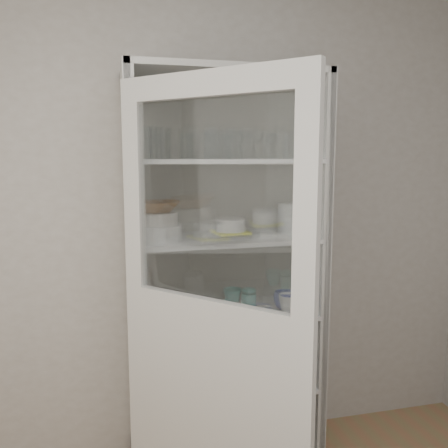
{
  "coord_description": "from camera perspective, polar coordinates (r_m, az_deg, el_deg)",
  "views": [
    {
      "loc": [
        -0.39,
        -1.09,
        1.67
      ],
      "look_at": [
        0.2,
        1.27,
        1.33
      ],
      "focal_mm": 38.0,
      "sensor_mm": 36.0,
      "label": 1
    }
  ],
  "objects": [
    {
      "name": "tin_box",
      "position": [
        2.78,
        5.03,
        -17.02
      ],
      "size": [
        0.22,
        0.16,
        0.07
      ],
      "primitive_type": "cube",
      "rotation": [
        0.0,
        0.0,
        -0.04
      ],
      "color": "gray",
      "rests_on": "shelf_bot"
    },
    {
      "name": "teal_jar",
      "position": [
        2.59,
        2.99,
        -9.01
      ],
      "size": [
        0.08,
        0.08,
        0.1
      ],
      "color": "teal",
      "rests_on": "shelf_mugs"
    },
    {
      "name": "goblet_0",
      "position": [
        2.5,
        -8.61,
        9.68
      ],
      "size": [
        0.07,
        0.07,
        0.17
      ],
      "primitive_type": null,
      "color": "silver",
      "rests_on": "shelf_glass"
    },
    {
      "name": "tumbler_9",
      "position": [
        2.41,
        -1.04,
        9.47
      ],
      "size": [
        0.08,
        0.08,
        0.14
      ],
      "primitive_type": "cylinder",
      "rotation": [
        0.0,
        0.0,
        0.25
      ],
      "color": "silver",
      "rests_on": "shelf_glass"
    },
    {
      "name": "plate_stack_front",
      "position": [
        2.33,
        -7.96,
        -1.08
      ],
      "size": [
        0.24,
        0.24,
        0.08
      ],
      "primitive_type": "cylinder",
      "color": "silver",
      "rests_on": "shelf_plates"
    },
    {
      "name": "tumbler_4",
      "position": [
        2.28,
        0.72,
        9.55
      ],
      "size": [
        0.09,
        0.09,
        0.14
      ],
      "primitive_type": "cylinder",
      "rotation": [
        0.0,
        0.0,
        -0.42
      ],
      "color": "silver",
      "rests_on": "shelf_glass"
    },
    {
      "name": "plate_stack_back",
      "position": [
        2.52,
        -8.81,
        -0.25
      ],
      "size": [
        0.21,
        0.21,
        0.1
      ],
      "primitive_type": "cylinder",
      "color": "silver",
      "rests_on": "shelf_plates"
    },
    {
      "name": "pantry_cabinet",
      "position": [
        2.6,
        -0.33,
        -8.23
      ],
      "size": [
        1.0,
        0.45,
        2.1
      ],
      "color": "silver",
      "rests_on": "floor"
    },
    {
      "name": "cream_bowl",
      "position": [
        2.32,
        -8.0,
        0.69
      ],
      "size": [
        0.23,
        0.23,
        0.06
      ],
      "primitive_type": "cylinder",
      "rotation": [
        0.0,
        0.0,
        0.21
      ],
      "color": "silver",
      "rests_on": "plate_stack_front"
    },
    {
      "name": "wall_back",
      "position": [
        2.64,
        -5.39,
        -0.02
      ],
      "size": [
        3.6,
        0.02,
        2.6
      ],
      "primitive_type": "cube",
      "color": "#B3ACA4",
      "rests_on": "ground"
    },
    {
      "name": "tumbler_5",
      "position": [
        2.38,
        7.89,
        9.27
      ],
      "size": [
        0.07,
        0.07,
        0.13
      ],
      "primitive_type": "cylinder",
      "rotation": [
        0.0,
        0.0,
        -0.13
      ],
      "color": "silver",
      "rests_on": "shelf_glass"
    },
    {
      "name": "white_ramekin",
      "position": [
        2.45,
        0.79,
        -0.07
      ],
      "size": [
        0.19,
        0.19,
        0.07
      ],
      "primitive_type": "cylinder",
      "rotation": [
        0.0,
        0.0,
        -0.27
      ],
      "color": "silver",
      "rests_on": "yellow_trivet"
    },
    {
      "name": "goblet_3",
      "position": [
        2.64,
        5.79,
        9.48
      ],
      "size": [
        0.07,
        0.07,
        0.15
      ],
      "primitive_type": null,
      "color": "silver",
      "rests_on": "shelf_glass"
    },
    {
      "name": "tumbler_0",
      "position": [
        2.27,
        -9.59,
        9.61
      ],
      "size": [
        0.09,
        0.09,
        0.15
      ],
      "primitive_type": "cylinder",
      "rotation": [
        0.0,
        0.0,
        0.24
      ],
      "color": "silver",
      "rests_on": "shelf_glass"
    },
    {
      "name": "white_canister",
      "position": [
        2.51,
        -9.28,
        -9.28
      ],
      "size": [
        0.14,
        0.14,
        0.13
      ],
      "primitive_type": "cylinder",
      "rotation": [
        0.0,
        0.0,
        -0.29
      ],
      "color": "silver",
      "rests_on": "shelf_mugs"
    },
    {
      "name": "yellow_trivet",
      "position": [
        2.45,
        0.79,
        -0.99
      ],
      "size": [
        0.19,
        0.19,
        0.01
      ],
      "primitive_type": "cube",
      "rotation": [
        0.0,
        0.0,
        0.13
      ],
      "color": "yellow",
      "rests_on": "glass_platter"
    },
    {
      "name": "cupboard_door",
      "position": [
        2.02,
        -1.54,
        -15.23
      ],
      "size": [
        0.65,
        0.68,
        2.0
      ],
      "rotation": [
        0.0,
        0.0,
        -0.81
      ],
      "color": "silver",
      "rests_on": "floor"
    },
    {
      "name": "mug_blue",
      "position": [
        2.59,
        7.35,
        -9.09
      ],
      "size": [
        0.13,
        0.13,
        0.1
      ],
      "primitive_type": "imported",
      "rotation": [
        0.0,
        0.0,
        0.07
      ],
      "color": "navy",
      "rests_on": "shelf_mugs"
    },
    {
      "name": "tumbler_8",
      "position": [
        2.4,
        -4.51,
        9.31
      ],
      "size": [
        0.08,
        0.08,
        0.13
      ],
      "primitive_type": "cylinder",
      "rotation": [
        0.0,
        0.0,
        -0.28
      ],
      "color": "silver",
      "rests_on": "shelf_glass"
    },
    {
      "name": "tumbler_7",
      "position": [
        2.39,
        -7.35,
        9.6
      ],
      "size": [
        0.08,
        0.08,
        0.15
      ],
      "primitive_type": "cylinder",
      "rotation": [
        0.0,
        0.0,
        0.09
      ],
      "color": "silver",
      "rests_on": "shelf_glass"
    },
    {
      "name": "grey_bowl_stack",
      "position": [
        2.6,
        7.87,
        0.7
      ],
      "size": [
        0.13,
        0.13,
        0.16
      ],
      "primitive_type": "cylinder",
      "color": "#B6BABA",
      "rests_on": "shelf_plates"
    },
    {
      "name": "measuring_cups",
      "position": [
        2.47,
        -3.53,
        -10.56
      ],
      "size": [
        0.1,
        0.1,
        0.04
      ],
      "primitive_type": "cylinder",
      "color": "#B4B4B4",
      "rests_on": "shelf_mugs"
    },
    {
      "name": "tumbler_11",
      "position": [
        2.48,
        2.67,
        9.63
      ],
      "size": [
        0.09,
        0.09,
        0.16
      ],
      "primitive_type": "cylinder",
      "rotation": [
        0.0,
        0.0,
        -0.12
      ],
      "color": "silver",
      "rests_on": "shelf_glass"
    },
    {
      "name": "mug_teal",
      "position": [
        2.63,
        1.03,
        -8.79
      ],
      "size": [
        0.11,
        0.11,
        0.09
      ],
      "primitive_type": "imported",
      "rotation": [
        0.0,
        0.0,
        -0.07
      ],
      "color": "teal",
      "rests_on": "shelf_mugs"
    },
    {
      "name": "goblet_2",
      "position": [
        2.61,
        3.86,
        9.8
      ],
      "size": [
        0.08,
        0.08,
        0.18
      ],
      "primitive_type": null,
      "color": "silver",
      "rests_on": "shelf_glass"
    },
    {
      "name": "goblet_1",
      "position": [
        2.52,
        -1.26,
        9.92
      ],
      "size": [
        0.08,
        0.08,
        0.18
      ],
      "primitive_type": null,
      "color": "silver",
      "rests_on": "shelf_glass"
    },
    {
      "name": "tumbler_1",
      "position": [
        2.26,
        -8.13,
        9.62
      ],
      "size": [
        0.09,
        0.09,
        0.15
      ],
      "primitive_type": "cylinder",
      "rotation": [
        0.0,
        0.0,
        -0.22
      ],
      "color": "silver",
      "rests_on": "shelf_glass"
    },
    {
      "name": "tumbler_3",
      "position": [
        2.29,
        -1.54,
        9.62
      ],
      "size": [
        0.07,
        0.07,
        0.14
      ],
      "primitive_type": "cylinder",
      "rotation": [
        0.0,
        0.0,
        -0.01
      ],
      "color": "silver",
      "rests_on": "shelf_glass"
    },
    {
      "name": "tumbler_10",
      "position": [
        2.46,
        0.57,
        9.34
      ],
      "size": [
        0.08,
        0.08,
        0.13
      ],
      "primitive_type": "cylinder",
      "rotation": [
        0.0,
        0.0,
        -0.38
      ],
      "color": "silver",
      "rests_on": "shelf_glass"
    },
    {
      "name": "tumbler_6",
      "position": [
        2.42,
        9.52,
        9.53
      ],
      "size": [
        0.08,
        0.08,
        0.15
      ],
      "primitive_type": "cylinder",
      "rotation": [
        0.0,
        0.0,
        0.11
      ],
      "color": "silver",
      "rests_on": "shelf_glass"
    },
    {
      "name": "glass_platter",
      "position": [
        2.46,
        0.79,
        -1.33
      ],
      "size": [
        0.34,
        0.34,
        0.02
      ],
      "primitive_type": "cylinder",
      "rotation": [
        0.0,
        0.0,
        -0.09
      ],
      "color": "silver",
      "rests_on": "shelf_plates"
    },
    {
      "name": "mug_white",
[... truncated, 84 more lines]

